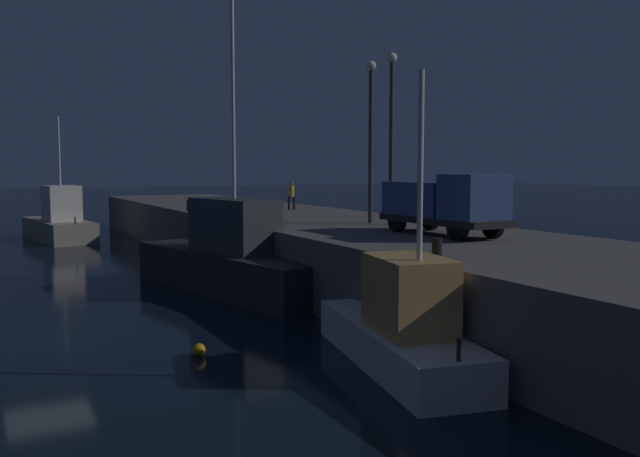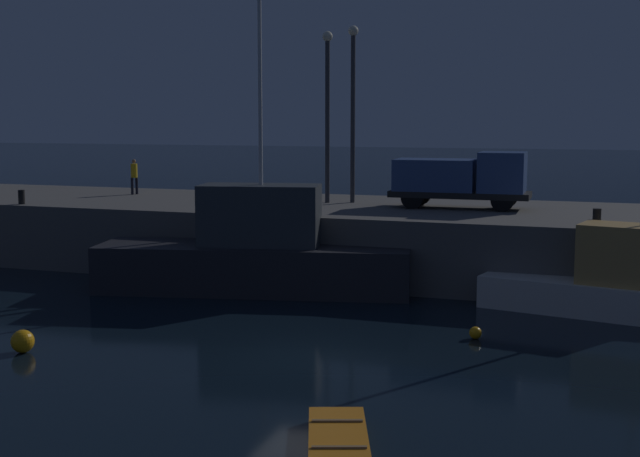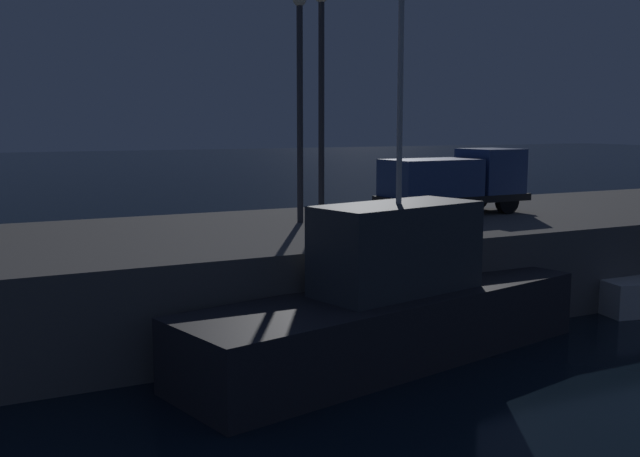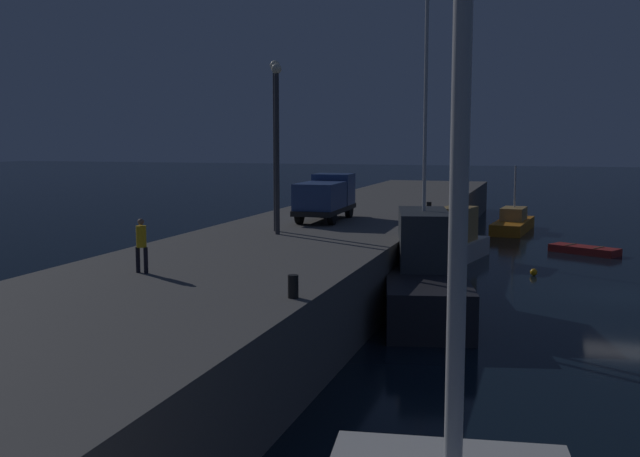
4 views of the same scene
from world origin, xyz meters
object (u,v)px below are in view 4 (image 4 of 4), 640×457
Objects in this scene: mooring_buoy_near at (534,272)px; dockworker at (141,242)px; bollard_central at (293,286)px; lamp_post_west at (277,135)px; fishing_trawler_red at (423,275)px; rowboat_white_mid at (584,250)px; fishing_boat_orange at (454,243)px; lamp_post_east at (275,132)px; fishing_boat_blue at (513,223)px; utility_truck at (326,196)px; bollard_west at (429,207)px.

mooring_buoy_near is 0.21× the size of dockworker.
lamp_post_west is at bearing 22.15° from bollard_central.
rowboat_white_mid is at bearing -21.96° from fishing_trawler_red.
bollard_central is at bearing 176.83° from fishing_boat_orange.
dockworker reaches higher than rowboat_white_mid.
bollard_central is at bearing -157.69° from lamp_post_east.
fishing_boat_orange is 5.66m from mooring_buoy_near.
utility_truck is (-20.52, 8.36, 3.29)m from fishing_boat_blue.
lamp_post_west is (0.59, 6.48, 5.66)m from fishing_trawler_red.
dockworker is 2.72× the size of bollard_west.
bollard_central is at bearing 164.25° from mooring_buoy_near.
dockworker is 6.06m from bollard_central.
bollard_west is (-15.17, 3.93, 2.38)m from fishing_boat_blue.
bollard_west is at bearing -27.32° from lamp_post_east.
mooring_buoy_near is at bearing -25.47° from fishing_trawler_red.
lamp_post_west is at bearing 156.69° from bollard_west.
fishing_trawler_red is 9.76m from mooring_buoy_near.
fishing_boat_orange reaches higher than rowboat_white_mid.
fishing_trawler_red is 27.12m from fishing_boat_blue.
lamp_post_west is 6.67m from utility_truck.
fishing_boat_orange is 12.63× the size of bollard_central.
fishing_trawler_red reaches higher than mooring_buoy_near.
rowboat_white_mid is (-9.88, -4.60, -0.41)m from fishing_boat_blue.
bollard_west is 23.36m from bollard_central.
dockworker is at bearing 162.15° from fishing_boat_orange.
dockworker is at bearing 142.69° from fishing_trawler_red.
fishing_boat_blue is 28.56m from lamp_post_west.
lamp_post_east is at bearing 170.00° from utility_truck.
bollard_west is at bearing -14.69° from dockworker.
lamp_post_west is (-26.42, 8.78, 6.38)m from fishing_boat_blue.
dockworker is (-9.47, 7.21, 2.32)m from fishing_trawler_red.
bollard_central is (-11.52, 1.55, 1.66)m from fishing_trawler_red.
fishing_trawler_red is at bearing -95.16° from lamp_post_west.
lamp_post_east reaches higher than bollard_west.
bollard_central is (-12.10, -4.93, -4.00)m from lamp_post_west.
mooring_buoy_near is (8.75, -4.17, -1.17)m from fishing_trawler_red.
lamp_post_east is at bearing -1.49° from dockworker.
bollard_west is at bearing 7.83° from fishing_trawler_red.
fishing_boat_orange is (-14.81, 2.54, 0.41)m from fishing_boat_blue.
rowboat_white_mid is at bearing -38.97° from lamp_post_west.
lamp_post_east reaches higher than utility_truck.
lamp_post_west is 12.89m from bollard_west.
fishing_boat_orange reaches higher than dockworker.
bollard_central is (-20.26, 5.72, 2.82)m from mooring_buoy_near.
lamp_post_west is 0.97× the size of lamp_post_east.
fishing_trawler_red is at bearing -7.66° from bollard_central.
utility_truck is 16.00m from dockworker.
fishing_trawler_red reaches higher than bollard_central.
lamp_post_east is (-10.61, 6.69, 6.09)m from fishing_boat_orange.
lamp_post_east is at bearing 22.31° from bollard_central.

